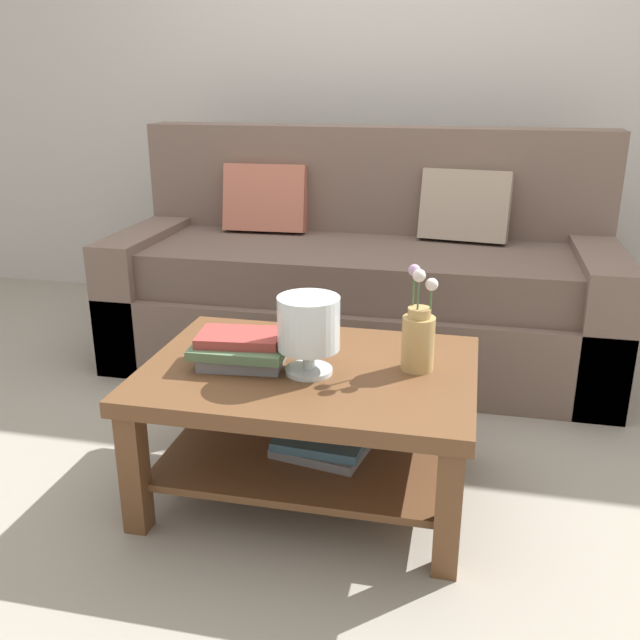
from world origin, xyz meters
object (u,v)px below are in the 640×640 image
(couch, at_px, (362,283))
(coffee_table, at_px, (310,402))
(flower_pitcher, at_px, (418,336))
(book_stack_main, at_px, (241,349))
(glass_hurricane_vase, at_px, (309,326))

(couch, distance_m, coffee_table, 1.20)
(couch, height_order, flower_pitcher, couch)
(book_stack_main, height_order, glass_hurricane_vase, glass_hurricane_vase)
(couch, bearing_deg, glass_hurricane_vase, -88.21)
(book_stack_main, relative_size, glass_hurricane_vase, 1.24)
(flower_pitcher, bearing_deg, coffee_table, -171.01)
(coffee_table, height_order, book_stack_main, book_stack_main)
(couch, xyz_separation_m, flower_pitcher, (0.36, -1.15, 0.19))
(coffee_table, bearing_deg, glass_hurricane_vase, -80.54)
(glass_hurricane_vase, height_order, flower_pitcher, flower_pitcher)
(coffee_table, distance_m, glass_hurricane_vase, 0.28)
(coffee_table, xyz_separation_m, glass_hurricane_vase, (0.01, -0.05, 0.27))
(book_stack_main, xyz_separation_m, glass_hurricane_vase, (0.22, -0.02, 0.10))
(book_stack_main, bearing_deg, flower_pitcher, 8.77)
(flower_pitcher, bearing_deg, glass_hurricane_vase, -162.59)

